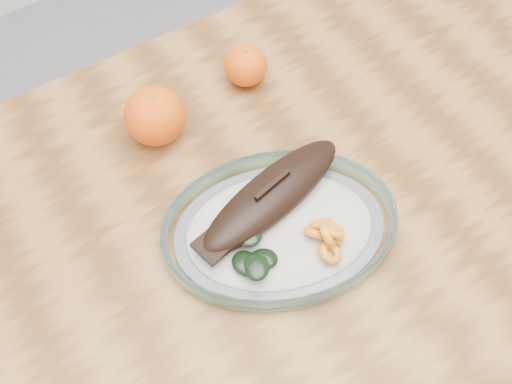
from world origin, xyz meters
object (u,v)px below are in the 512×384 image
dining_table (270,263)px  plated_meal (279,225)px  orange_left (155,116)px  orange_right (246,65)px

dining_table → plated_meal: 0.12m
dining_table → plated_meal: bearing=-36.4°
dining_table → orange_left: 0.27m
orange_left → orange_right: (0.16, 0.02, -0.01)m
dining_table → plated_meal: size_ratio=1.70×
plated_meal → orange_left: (-0.06, 0.23, 0.03)m
orange_left → orange_right: size_ratio=1.33×
dining_table → orange_right: size_ratio=18.24×
plated_meal → orange_left: size_ratio=8.09×
plated_meal → orange_right: size_ratio=10.73×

